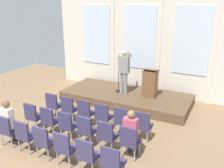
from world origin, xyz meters
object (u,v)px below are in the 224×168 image
at_px(chair_r1_c1, 50,119).
at_px(chair_r1_c4, 107,134).
at_px(chair_r0_c2, 86,111).
at_px(chair_r2_c2, 44,140).
at_px(chair_r0_c0, 54,104).
at_px(chair_r0_c1, 69,107).
at_px(chair_r0_c4, 122,119).
at_px(chair_r1_c2, 67,124).
at_px(chair_r1_c3, 86,129).
at_px(chair_r2_c0, 8,129).
at_px(chair_r2_c3, 65,146).
at_px(audience_r2_c0, 9,120).
at_px(chair_r2_c5, 112,161).
at_px(chair_r2_c4, 87,154).
at_px(chair_r2_c1, 25,134).
at_px(chair_r0_c3, 103,115).
at_px(chair_r1_c0, 33,115).
at_px(speaker, 124,69).
at_px(mic_stand, 119,84).
at_px(chair_r0_c5, 143,124).
at_px(audience_r1_c5, 131,131).
at_px(lectern, 150,83).
at_px(chair_r1_c5, 130,140).

relative_size(chair_r1_c1, chair_r1_c4, 1.00).
xyz_separation_m(chair_r0_c2, chair_r2_c2, (0.00, -1.97, 0.00)).
height_order(chair_r0_c0, chair_r1_c1, same).
height_order(chair_r0_c1, chair_r2_c2, same).
height_order(chair_r0_c4, chair_r1_c2, same).
relative_size(chair_r1_c3, chair_r1_c4, 1.00).
xyz_separation_m(chair_r2_c0, chair_r2_c3, (1.96, 0.00, 0.00)).
height_order(audience_r2_c0, chair_r2_c5, audience_r2_c0).
relative_size(chair_r1_c1, chair_r2_c4, 1.00).
relative_size(chair_r1_c4, chair_r2_c1, 1.00).
bearing_deg(chair_r0_c3, chair_r0_c1, 180.00).
bearing_deg(chair_r2_c3, chair_r0_c3, 90.00).
distance_m(chair_r0_c2, chair_r1_c0, 1.64).
bearing_deg(chair_r2_c3, speaker, 95.38).
xyz_separation_m(mic_stand, chair_r2_c3, (0.69, -4.52, -0.16)).
height_order(chair_r2_c0, chair_r2_c4, same).
xyz_separation_m(chair_r0_c1, chair_r2_c0, (-0.65, -1.97, 0.00)).
height_order(chair_r0_c5, chair_r2_c5, same).
xyz_separation_m(chair_r0_c1, chair_r1_c1, (0.00, -0.98, 0.00)).
xyz_separation_m(chair_r1_c0, audience_r2_c0, (0.00, -0.90, 0.22)).
bearing_deg(audience_r1_c5, chair_r1_c1, -178.25).
bearing_deg(chair_r2_c5, chair_r2_c4, 180.00).
bearing_deg(audience_r2_c0, chair_r1_c0, 90.00).
height_order(chair_r0_c0, chair_r2_c0, same).
distance_m(speaker, chair_r2_c0, 4.77).
bearing_deg(speaker, chair_r1_c2, -93.93).
distance_m(chair_r0_c0, chair_r2_c4, 3.27).
distance_m(chair_r1_c0, chair_r2_c4, 2.79).
height_order(audience_r1_c5, chair_r2_c2, audience_r1_c5).
xyz_separation_m(chair_r0_c1, chair_r2_c3, (1.31, -1.97, 0.00)).
relative_size(chair_r0_c0, chair_r1_c4, 1.00).
relative_size(chair_r1_c3, chair_r2_c0, 1.00).
bearing_deg(chair_r0_c4, speaker, 113.50).
xyz_separation_m(lectern, chair_r1_c3, (-0.63, -3.58, -0.38)).
distance_m(chair_r0_c4, audience_r1_c5, 1.13).
relative_size(chair_r0_c3, chair_r0_c4, 1.00).
distance_m(chair_r2_c1, chair_r2_c5, 2.62).
bearing_deg(chair_r0_c5, audience_r1_c5, -90.00).
relative_size(speaker, chair_r2_c0, 1.89).
xyz_separation_m(speaker, chair_r1_c1, (-0.89, -3.45, -0.86)).
bearing_deg(speaker, chair_r0_c0, -122.09).
bearing_deg(chair_r2_c3, chair_r2_c0, 180.00).
bearing_deg(audience_r1_c5, chair_r1_c3, -176.51).
distance_m(chair_r0_c0, chair_r1_c4, 2.79).
distance_m(chair_r1_c0, chair_r1_c3, 1.96).
xyz_separation_m(chair_r0_c3, chair_r1_c5, (1.31, -0.98, 0.00)).
xyz_separation_m(chair_r2_c3, chair_r2_c5, (1.31, 0.00, 0.00)).
distance_m(audience_r2_c0, chair_r2_c5, 3.28).
distance_m(mic_stand, lectern, 1.33).
distance_m(chair_r0_c0, chair_r0_c1, 0.65).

